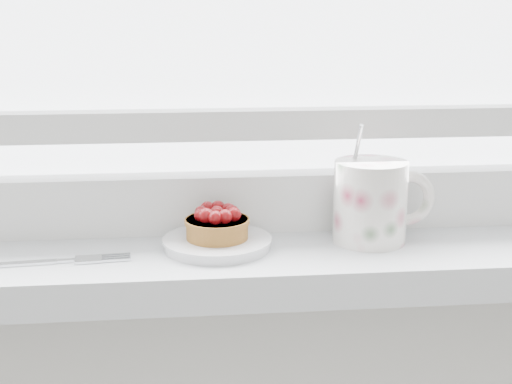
{
  "coord_description": "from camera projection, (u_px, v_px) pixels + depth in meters",
  "views": [
    {
      "loc": [
        -0.07,
        1.13,
        1.2
      ],
      "look_at": [
        0.01,
        1.88,
        1.01
      ],
      "focal_mm": 50.0,
      "sensor_mm": 36.0,
      "label": 1
    }
  ],
  "objects": [
    {
      "name": "floral_mug",
      "position": [
        373.0,
        200.0,
        0.82
      ],
      "size": [
        0.12,
        0.09,
        0.14
      ],
      "color": "white",
      "rests_on": "windowsill"
    },
    {
      "name": "fork",
      "position": [
        42.0,
        262.0,
        0.76
      ],
      "size": [
        0.19,
        0.04,
        0.0
      ],
      "color": "silver",
      "rests_on": "windowsill"
    },
    {
      "name": "raspberry_tart",
      "position": [
        217.0,
        223.0,
        0.8
      ],
      "size": [
        0.07,
        0.07,
        0.04
      ],
      "color": "brown",
      "rests_on": "saucer"
    },
    {
      "name": "saucer",
      "position": [
        217.0,
        243.0,
        0.81
      ],
      "size": [
        0.12,
        0.12,
        0.01
      ],
      "primitive_type": "cylinder",
      "color": "silver",
      "rests_on": "windowsill"
    }
  ]
}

